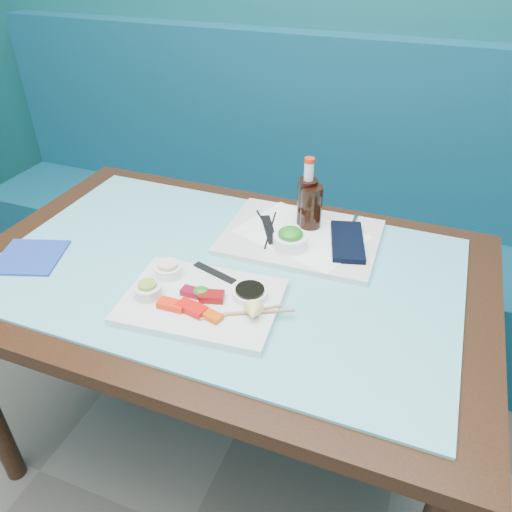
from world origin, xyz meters
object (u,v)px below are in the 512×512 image
(serving_tray, at_px, (301,237))
(cola_bottle_body, at_px, (307,205))
(seaweed_bowl, at_px, (290,241))
(cola_glass, at_px, (311,207))
(blue_napkin, at_px, (30,257))
(dining_table, at_px, (225,293))
(booth_bench, at_px, (305,235))
(sashimi_plate, at_px, (202,302))

(serving_tray, bearing_deg, cola_bottle_body, 94.04)
(seaweed_bowl, height_order, cola_glass, cola_glass)
(cola_glass, distance_m, blue_napkin, 0.80)
(serving_tray, relative_size, seaweed_bowl, 4.59)
(serving_tray, distance_m, cola_bottle_body, 0.10)
(cola_bottle_body, bearing_deg, dining_table, -118.01)
(cola_bottle_body, bearing_deg, booth_bench, 104.40)
(booth_bench, xyz_separation_m, cola_glass, (0.16, -0.58, 0.46))
(sashimi_plate, height_order, blue_napkin, sashimi_plate)
(serving_tray, xyz_separation_m, blue_napkin, (-0.67, -0.36, -0.00))
(blue_napkin, bearing_deg, dining_table, 16.81)
(sashimi_plate, bearing_deg, cola_glass, 65.88)
(booth_bench, relative_size, dining_table, 2.14)
(cola_bottle_body, bearing_deg, seaweed_bowl, -91.33)
(seaweed_bowl, bearing_deg, dining_table, -137.44)
(dining_table, bearing_deg, cola_bottle_body, 61.99)
(dining_table, xyz_separation_m, seaweed_bowl, (0.14, 0.13, 0.13))
(booth_bench, height_order, serving_tray, booth_bench)
(seaweed_bowl, relative_size, cola_bottle_body, 0.60)
(cola_bottle_body, bearing_deg, cola_glass, -37.59)
(dining_table, relative_size, blue_napkin, 8.28)
(seaweed_bowl, distance_m, cola_bottle_body, 0.15)
(booth_bench, relative_size, sashimi_plate, 8.11)
(serving_tray, relative_size, blue_napkin, 2.60)
(serving_tray, distance_m, seaweed_bowl, 0.08)
(cola_bottle_body, relative_size, blue_napkin, 0.94)
(booth_bench, bearing_deg, cola_glass, -74.36)
(dining_table, height_order, cola_glass, cola_glass)
(booth_bench, bearing_deg, cola_bottle_body, -75.60)
(dining_table, distance_m, serving_tray, 0.27)
(seaweed_bowl, distance_m, cola_glass, 0.14)
(seaweed_bowl, height_order, blue_napkin, seaweed_bowl)
(sashimi_plate, xyz_separation_m, serving_tray, (0.14, 0.37, -0.00))
(dining_table, bearing_deg, cola_glass, 58.11)
(booth_bench, relative_size, serving_tray, 6.84)
(seaweed_bowl, xyz_separation_m, blue_napkin, (-0.66, -0.29, -0.03))
(cola_glass, bearing_deg, booth_bench, 105.64)
(sashimi_plate, height_order, serving_tray, sashimi_plate)
(booth_bench, xyz_separation_m, serving_tray, (0.15, -0.63, 0.39))
(sashimi_plate, distance_m, seaweed_bowl, 0.32)
(dining_table, xyz_separation_m, serving_tray, (0.15, 0.21, 0.10))
(booth_bench, height_order, dining_table, booth_bench)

